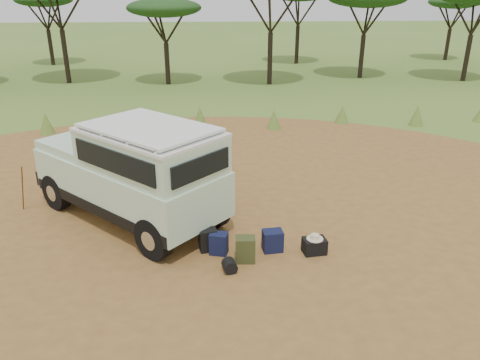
{
  "coord_description": "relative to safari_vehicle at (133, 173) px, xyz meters",
  "views": [
    {
      "loc": [
        0.4,
        -9.9,
        5.41
      ],
      "look_at": [
        1.1,
        0.65,
        1.0
      ],
      "focal_mm": 35.0,
      "sensor_mm": 36.0,
      "label": 1
    }
  ],
  "objects": [
    {
      "name": "duffel_navy",
      "position": [
        3.19,
        -1.73,
        -0.99
      ],
      "size": [
        0.46,
        0.37,
        0.48
      ],
      "primitive_type": "cube",
      "rotation": [
        0.0,
        0.0,
        0.1
      ],
      "color": "#121638",
      "rests_on": "ground"
    },
    {
      "name": "dirt_clearing",
      "position": [
        1.48,
        -0.69,
        -1.23
      ],
      "size": [
        23.0,
        23.0,
        0.01
      ],
      "primitive_type": "cylinder",
      "color": "olive",
      "rests_on": "ground"
    },
    {
      "name": "walking_staff",
      "position": [
        -2.91,
        0.63,
        -0.58
      ],
      "size": [
        0.32,
        0.33,
        1.3
      ],
      "primitive_type": "cylinder",
      "rotation": [
        0.3,
        0.0,
        0.77
      ],
      "color": "brown",
      "rests_on": "ground"
    },
    {
      "name": "ground",
      "position": [
        1.48,
        -0.69,
        -1.23
      ],
      "size": [
        140.0,
        140.0,
        0.0
      ],
      "primitive_type": "plane",
      "color": "#55772A",
      "rests_on": "ground"
    },
    {
      "name": "grass_fringe",
      "position": [
        1.6,
        7.98,
        -0.83
      ],
      "size": [
        36.6,
        1.6,
        0.9
      ],
      "color": "#55772A",
      "rests_on": "ground"
    },
    {
      "name": "hard_case",
      "position": [
        4.08,
        -1.89,
        -1.06
      ],
      "size": [
        0.53,
        0.41,
        0.35
      ],
      "primitive_type": "cube",
      "rotation": [
        0.0,
        0.0,
        0.13
      ],
      "color": "black",
      "rests_on": "ground"
    },
    {
      "name": "safari_hat",
      "position": [
        4.08,
        -1.89,
        -0.84
      ],
      "size": [
        0.36,
        0.36,
        0.11
      ],
      "color": "beige",
      "rests_on": "hard_case"
    },
    {
      "name": "safari_vehicle",
      "position": [
        0.0,
        0.0,
        0.0
      ],
      "size": [
        5.17,
        5.05,
        2.55
      ],
      "rotation": [
        0.0,
        0.0,
        -0.76
      ],
      "color": "silver",
      "rests_on": "ground"
    },
    {
      "name": "backpack_olive",
      "position": [
        2.56,
        -2.12,
        -0.95
      ],
      "size": [
        0.42,
        0.32,
        0.57
      ],
      "primitive_type": "cube",
      "rotation": [
        0.0,
        0.0,
        -0.05
      ],
      "color": "#3A3E1C",
      "rests_on": "ground"
    },
    {
      "name": "backpack_black",
      "position": [
        1.77,
        -1.62,
        -0.97
      ],
      "size": [
        0.43,
        0.35,
        0.51
      ],
      "primitive_type": "cube",
      "rotation": [
        0.0,
        0.0,
        0.21
      ],
      "color": "black",
      "rests_on": "ground"
    },
    {
      "name": "backpack_navy",
      "position": [
        2.01,
        -1.78,
        -0.98
      ],
      "size": [
        0.44,
        0.36,
        0.5
      ],
      "primitive_type": "cube",
      "rotation": [
        0.0,
        0.0,
        -0.26
      ],
      "color": "#121638",
      "rests_on": "ground"
    },
    {
      "name": "stuff_sack",
      "position": [
        2.21,
        -2.49,
        -1.09
      ],
      "size": [
        0.33,
        0.33,
        0.28
      ],
      "primitive_type": "cylinder",
      "rotation": [
        1.57,
        0.0,
        0.21
      ],
      "color": "black",
      "rests_on": "ground"
    }
  ]
}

